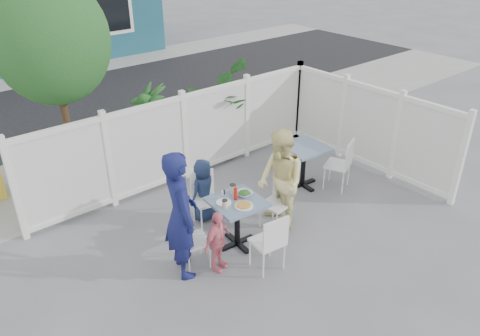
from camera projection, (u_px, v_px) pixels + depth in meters
ground at (272, 239)px, 6.99m from camera, size 80.00×80.00×0.00m
near_sidewalk at (144, 153)px, 9.56m from camera, size 24.00×2.60×0.01m
street at (72, 105)px, 12.07m from camera, size 24.00×5.00×0.01m
far_sidewalk at (32, 78)px, 14.17m from camera, size 24.00×1.60×0.01m
fence_back at (185, 139)px, 8.30m from camera, size 5.86×0.08×1.60m
fence_right at (368, 128)px, 8.73m from camera, size 0.08×3.66×1.60m
tree at (52, 42)px, 7.10m from camera, size 1.80×1.62×3.59m
potted_shrub_a at (149, 129)px, 8.58m from camera, size 1.04×1.04×1.66m
potted_shrub_b at (214, 110)px, 9.29m from camera, size 2.09×2.11×1.78m
main_table at (237, 211)px, 6.62m from camera, size 0.77×0.77×0.75m
spare_table at (304, 156)px, 8.15m from camera, size 0.80×0.80×0.77m
chair_left at (189, 237)px, 6.23m from camera, size 0.44×0.45×0.84m
chair_right at (278, 198)px, 7.10m from camera, size 0.41×0.42×0.84m
chair_back at (205, 194)px, 7.21m from camera, size 0.46×0.45×0.84m
chair_near at (271, 239)px, 6.15m from camera, size 0.44×0.43×0.87m
chair_spare at (342, 161)px, 8.09m from camera, size 0.54×0.53×0.92m
man at (181, 215)px, 5.97m from camera, size 0.60×0.75×1.79m
woman at (280, 182)px, 6.91m from camera, size 0.82×0.93×1.61m
boy at (203, 190)px, 7.27m from camera, size 0.57×0.45×1.02m
toddler at (217, 242)px, 6.20m from camera, size 0.57×0.37×0.90m
plate_main at (244, 206)px, 6.41m from camera, size 0.26×0.26×0.02m
plate_side at (224, 202)px, 6.49m from camera, size 0.21×0.21×0.01m
salad_bowl at (244, 194)px, 6.66m from camera, size 0.22×0.22×0.05m
coffee_cup_a at (225, 204)px, 6.37m from camera, size 0.07×0.07×0.11m
coffee_cup_b at (233, 189)px, 6.70m from camera, size 0.09×0.09×0.13m
ketchup_bottle at (236, 194)px, 6.54m from camera, size 0.05×0.05×0.18m
salt_shaker at (222, 193)px, 6.67m from camera, size 0.03×0.03×0.07m
pepper_shaker at (224, 192)px, 6.69m from camera, size 0.03×0.03×0.07m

